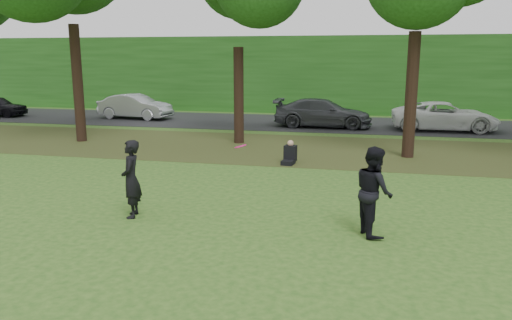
# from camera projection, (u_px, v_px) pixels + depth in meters

# --- Properties ---
(ground) EXTENTS (120.00, 120.00, 0.00)m
(ground) POSITION_uv_depth(u_px,v_px,m) (200.00, 296.00, 7.98)
(ground) COLOR #264E18
(ground) RESTS_ON ground
(leaf_litter) EXTENTS (60.00, 7.00, 0.01)m
(leaf_litter) POSITION_uv_depth(u_px,v_px,m) (304.00, 149.00, 20.38)
(leaf_litter) COLOR #3F2D16
(leaf_litter) RESTS_ON ground
(street) EXTENTS (70.00, 7.00, 0.02)m
(street) POSITION_uv_depth(u_px,v_px,m) (323.00, 124.00, 28.02)
(street) COLOR black
(street) RESTS_ON ground
(far_hedge) EXTENTS (70.00, 3.00, 5.00)m
(far_hedge) POSITION_uv_depth(u_px,v_px,m) (332.00, 75.00, 33.23)
(far_hedge) COLOR #1D4B15
(far_hedge) RESTS_ON ground
(player_left) EXTENTS (0.63, 0.78, 1.85)m
(player_left) POSITION_uv_depth(u_px,v_px,m) (131.00, 179.00, 11.71)
(player_left) COLOR black
(player_left) RESTS_ON ground
(player_right) EXTENTS (1.01, 1.13, 1.92)m
(player_right) POSITION_uv_depth(u_px,v_px,m) (374.00, 191.00, 10.54)
(player_right) COLOR black
(player_right) RESTS_ON ground
(parked_cars) EXTENTS (40.82, 3.25, 1.49)m
(parked_cars) POSITION_uv_depth(u_px,v_px,m) (319.00, 113.00, 26.89)
(parked_cars) COLOR black
(parked_cars) RESTS_ON street
(frisbee) EXTENTS (0.36, 0.37, 0.14)m
(frisbee) POSITION_uv_depth(u_px,v_px,m) (240.00, 146.00, 10.95)
(frisbee) COLOR #EB137B
(frisbee) RESTS_ON ground
(seated_person) EXTENTS (0.49, 0.77, 0.83)m
(seated_person) POSITION_uv_depth(u_px,v_px,m) (290.00, 155.00, 17.66)
(seated_person) COLOR black
(seated_person) RESTS_ON ground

